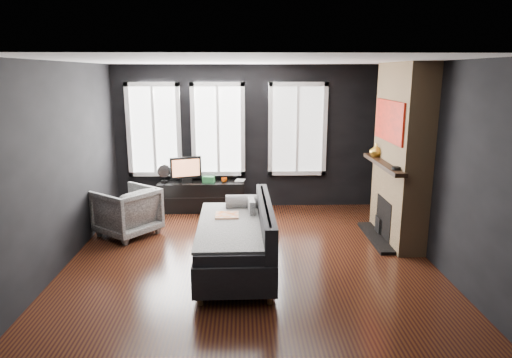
{
  "coord_description": "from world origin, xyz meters",
  "views": [
    {
      "loc": [
        -0.09,
        -6.11,
        2.55
      ],
      "look_at": [
        0.1,
        0.3,
        1.05
      ],
      "focal_mm": 32.0,
      "sensor_mm": 36.0,
      "label": 1
    }
  ],
  "objects_px": {
    "media_console": "(202,196)",
    "mug": "(224,179)",
    "armchair": "(127,209)",
    "book": "(236,175)",
    "sofa": "(235,236)",
    "mantel_vase": "(376,150)",
    "monitor": "(186,168)"
  },
  "relations": [
    {
      "from": "media_console",
      "to": "mug",
      "type": "distance_m",
      "value": 0.55
    },
    {
      "from": "armchair",
      "to": "book",
      "type": "xyz_separation_m",
      "value": [
        1.72,
        1.38,
        0.24
      ]
    },
    {
      "from": "armchair",
      "to": "mug",
      "type": "relative_size",
      "value": 7.72
    },
    {
      "from": "sofa",
      "to": "mug",
      "type": "bearing_deg",
      "value": 94.39
    },
    {
      "from": "sofa",
      "to": "media_console",
      "type": "distance_m",
      "value": 2.78
    },
    {
      "from": "mantel_vase",
      "to": "media_console",
      "type": "bearing_deg",
      "value": 157.84
    },
    {
      "from": "sofa",
      "to": "armchair",
      "type": "distance_m",
      "value": 2.22
    },
    {
      "from": "armchair",
      "to": "monitor",
      "type": "height_order",
      "value": "monitor"
    },
    {
      "from": "mug",
      "to": "book",
      "type": "xyz_separation_m",
      "value": [
        0.21,
        0.1,
        0.06
      ]
    },
    {
      "from": "monitor",
      "to": "mantel_vase",
      "type": "height_order",
      "value": "mantel_vase"
    },
    {
      "from": "monitor",
      "to": "sofa",
      "type": "bearing_deg",
      "value": -89.94
    },
    {
      "from": "armchair",
      "to": "sofa",
      "type": "bearing_deg",
      "value": 90.24
    },
    {
      "from": "armchair",
      "to": "media_console",
      "type": "bearing_deg",
      "value": 179.16
    },
    {
      "from": "mug",
      "to": "media_console",
      "type": "bearing_deg",
      "value": 174.26
    },
    {
      "from": "sofa",
      "to": "mantel_vase",
      "type": "height_order",
      "value": "mantel_vase"
    },
    {
      "from": "armchair",
      "to": "media_console",
      "type": "distance_m",
      "value": 1.71
    },
    {
      "from": "armchair",
      "to": "book",
      "type": "relative_size",
      "value": 3.61
    },
    {
      "from": "monitor",
      "to": "mug",
      "type": "relative_size",
      "value": 5.41
    },
    {
      "from": "monitor",
      "to": "mug",
      "type": "distance_m",
      "value": 0.75
    },
    {
      "from": "mantel_vase",
      "to": "sofa",
      "type": "bearing_deg",
      "value": -146.2
    },
    {
      "from": "media_console",
      "to": "monitor",
      "type": "bearing_deg",
      "value": 174.24
    },
    {
      "from": "monitor",
      "to": "book",
      "type": "bearing_deg",
      "value": -17.07
    },
    {
      "from": "sofa",
      "to": "monitor",
      "type": "bearing_deg",
      "value": 108.66
    },
    {
      "from": "armchair",
      "to": "mantel_vase",
      "type": "xyz_separation_m",
      "value": [
        4.0,
        0.13,
        0.91
      ]
    },
    {
      "from": "media_console",
      "to": "armchair",
      "type": "bearing_deg",
      "value": -130.58
    },
    {
      "from": "sofa",
      "to": "media_console",
      "type": "relative_size",
      "value": 1.33
    },
    {
      "from": "media_console",
      "to": "mug",
      "type": "xyz_separation_m",
      "value": [
        0.43,
        -0.04,
        0.33
      ]
    },
    {
      "from": "monitor",
      "to": "mug",
      "type": "xyz_separation_m",
      "value": [
        0.72,
        -0.07,
        -0.21
      ]
    },
    {
      "from": "book",
      "to": "mug",
      "type": "bearing_deg",
      "value": -154.02
    },
    {
      "from": "media_console",
      "to": "mug",
      "type": "relative_size",
      "value": 14.5
    },
    {
      "from": "mug",
      "to": "book",
      "type": "bearing_deg",
      "value": 25.98
    },
    {
      "from": "sofa",
      "to": "monitor",
      "type": "xyz_separation_m",
      "value": [
        -0.96,
        2.72,
        0.36
      ]
    }
  ]
}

